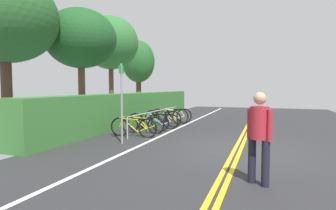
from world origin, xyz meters
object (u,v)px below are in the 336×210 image
(bicycle_1, at_px, (143,125))
(tree_near_left, at_px, (4,18))
(bicycle_4, at_px, (163,118))
(tree_extra, at_px, (138,62))
(bike_rack, at_px, (156,115))
(bicycle_0, at_px, (133,127))
(sign_post_near, at_px, (122,96))
(pedestrian, at_px, (259,132))
(tree_mid, at_px, (81,39))
(bicycle_6, at_px, (174,116))
(bicycle_2, at_px, (148,122))
(tree_far_right, at_px, (111,43))
(bicycle_5, at_px, (170,116))
(bicycle_3, at_px, (158,121))

(bicycle_1, height_order, tree_near_left, tree_near_left)
(bicycle_4, distance_m, tree_extra, 7.56)
(bike_rack, bearing_deg, bicycle_0, 179.82)
(bicycle_1, bearing_deg, sign_post_near, -173.97)
(bicycle_1, bearing_deg, pedestrian, -135.38)
(tree_near_left, relative_size, tree_mid, 1.13)
(bicycle_6, distance_m, tree_near_left, 7.97)
(bicycle_2, relative_size, tree_near_left, 0.31)
(bicycle_2, height_order, tree_far_right, tree_far_right)
(tree_mid, bearing_deg, sign_post_near, -123.72)
(tree_extra, bearing_deg, bicycle_1, -153.24)
(bike_rack, height_order, bicycle_0, bike_rack)
(sign_post_near, bearing_deg, tree_extra, 22.94)
(pedestrian, bearing_deg, bicycle_1, 44.62)
(bicycle_5, bearing_deg, bike_rack, 176.20)
(tree_far_right, relative_size, tree_extra, 1.11)
(tree_far_right, bearing_deg, sign_post_near, -145.97)
(bicycle_0, xyz_separation_m, tree_mid, (0.79, 2.73, 3.34))
(bicycle_1, xyz_separation_m, tree_far_right, (3.41, 3.42, 3.73))
(bicycle_0, distance_m, tree_far_right, 6.58)
(tree_far_right, distance_m, tree_extra, 4.37)
(bike_rack, distance_m, sign_post_near, 3.39)
(bicycle_4, xyz_separation_m, pedestrian, (-6.36, -4.25, 0.59))
(tree_extra, bearing_deg, tree_far_right, -173.78)
(bike_rack, relative_size, tree_near_left, 0.94)
(bicycle_1, xyz_separation_m, bicycle_2, (0.60, 0.05, 0.03))
(tree_near_left, bearing_deg, bicycle_3, -45.07)
(bicycle_2, xyz_separation_m, tree_far_right, (2.81, 3.37, 3.70))
(bicycle_1, distance_m, tree_far_right, 6.10)
(bicycle_4, distance_m, pedestrian, 7.67)
(bicycle_0, relative_size, tree_near_left, 0.32)
(bike_rack, bearing_deg, bicycle_2, 174.51)
(bicycle_2, bearing_deg, sign_post_near, -174.23)
(tree_mid, relative_size, tree_far_right, 0.90)
(bicycle_1, bearing_deg, bicycle_3, -4.56)
(bicycle_0, relative_size, bicycle_1, 1.06)
(bike_rack, relative_size, tree_extra, 1.05)
(bicycle_5, height_order, tree_mid, tree_mid)
(bicycle_3, distance_m, bicycle_5, 1.41)
(bicycle_0, xyz_separation_m, tree_far_right, (4.21, 3.43, 3.72))
(pedestrian, height_order, tree_far_right, tree_far_right)
(bicycle_1, relative_size, bicycle_6, 0.99)
(bicycle_3, bearing_deg, tree_mid, 115.10)
(bicycle_4, xyz_separation_m, tree_near_left, (-4.59, 3.82, 3.64))
(bicycle_5, distance_m, tree_near_left, 7.51)
(tree_near_left, height_order, tree_extra, tree_near_left)
(bicycle_4, height_order, tree_near_left, tree_near_left)
(bicycle_5, xyz_separation_m, tree_mid, (-2.74, 2.83, 3.30))
(pedestrian, bearing_deg, tree_mid, 58.27)
(bicycle_3, relative_size, tree_far_right, 0.32)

